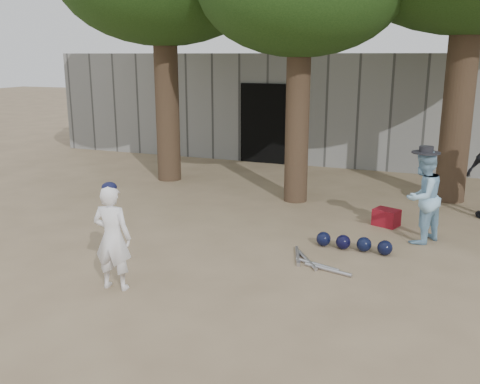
% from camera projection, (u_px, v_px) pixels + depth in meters
% --- Properties ---
extents(ground, '(70.00, 70.00, 0.00)m').
position_uv_depth(ground, '(175.00, 269.00, 7.61)').
color(ground, '#937C5E').
rests_on(ground, ground).
extents(boy_player, '(0.54, 0.38, 1.39)m').
position_uv_depth(boy_player, '(112.00, 238.00, 6.82)').
color(boy_player, white).
rests_on(boy_player, ground).
extents(spectator_blue, '(0.86, 0.92, 1.50)m').
position_uv_depth(spectator_blue, '(422.00, 197.00, 8.54)').
color(spectator_blue, '#94C4E4').
rests_on(spectator_blue, ground).
extents(red_bag, '(0.50, 0.45, 0.30)m').
position_uv_depth(red_bag, '(386.00, 217.00, 9.51)').
color(red_bag, maroon).
rests_on(red_bag, ground).
extents(back_building, '(16.00, 5.24, 3.00)m').
position_uv_depth(back_building, '(331.00, 103.00, 16.56)').
color(back_building, gray).
rests_on(back_building, ground).
extents(helmet_row, '(1.19, 0.29, 0.23)m').
position_uv_depth(helmet_row, '(354.00, 243.00, 8.31)').
color(helmet_row, black).
rests_on(helmet_row, ground).
extents(bat_pile, '(1.03, 0.83, 0.06)m').
position_uv_depth(bat_pile, '(312.00, 262.00, 7.77)').
color(bat_pile, '#ADACB2').
rests_on(bat_pile, ground).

